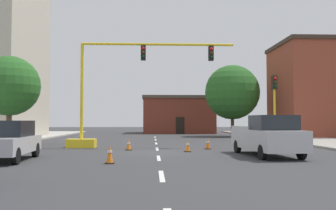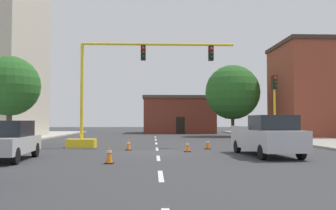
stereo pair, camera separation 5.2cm
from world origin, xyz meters
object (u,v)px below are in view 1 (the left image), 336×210
traffic_cone_roadside_a (129,145)px  traffic_cone_roadside_c (208,144)px  sedan_silver_mid_left (7,140)px  traffic_light_pole_right (274,94)px  tree_left_near (10,86)px  traffic_cone_roadside_d (110,154)px  pickup_truck_silver (267,136)px  traffic_cone_roadside_b (188,146)px  traffic_signal_gantry (105,111)px  tree_right_far (232,92)px

traffic_cone_roadside_a → traffic_cone_roadside_c: traffic_cone_roadside_c is taller
sedan_silver_mid_left → traffic_cone_roadside_c: (9.68, 6.08, -0.56)m
traffic_light_pole_right → traffic_cone_roadside_c: 6.25m
tree_left_near → traffic_cone_roadside_d: (8.06, -10.60, -3.73)m
tree_left_near → traffic_cone_roadside_a: size_ratio=9.46×
traffic_light_pole_right → traffic_cone_roadside_a: traffic_light_pole_right is taller
traffic_cone_roadside_c → traffic_cone_roadside_d: 9.01m
tree_left_near → pickup_truck_silver: (15.40, -7.66, -3.13)m
traffic_cone_roadside_b → traffic_cone_roadside_c: bearing=53.4°
pickup_truck_silver → traffic_cone_roadside_a: size_ratio=8.49×
traffic_signal_gantry → pickup_truck_silver: size_ratio=1.96×
pickup_truck_silver → traffic_cone_roadside_d: (-7.34, -2.93, -0.60)m
tree_right_far → traffic_cone_roadside_b: size_ratio=12.50×
traffic_cone_roadside_a → pickup_truck_silver: bearing=-28.8°
traffic_cone_roadside_b → traffic_cone_roadside_c: 2.38m
traffic_light_pole_right → traffic_cone_roadside_a: (-9.66, -2.84, -3.21)m
traffic_signal_gantry → traffic_light_pole_right: bearing=2.8°
tree_right_far → traffic_cone_roadside_a: 21.57m
traffic_signal_gantry → traffic_cone_roadside_a: bearing=-53.3°
sedan_silver_mid_left → traffic_cone_roadside_b: bearing=26.8°
sedan_silver_mid_left → traffic_cone_roadside_d: size_ratio=6.08×
traffic_cone_roadside_a → traffic_cone_roadside_d: 6.80m
traffic_cone_roadside_c → traffic_cone_roadside_b: bearing=-126.6°
traffic_signal_gantry → pickup_truck_silver: bearing=-35.1°
traffic_signal_gantry → sedan_silver_mid_left: 8.49m
tree_right_far → tree_left_near: bearing=-141.7°
tree_right_far → pickup_truck_silver: size_ratio=1.42×
traffic_light_pole_right → traffic_cone_roadside_a: bearing=-163.6°
tree_left_near → traffic_cone_roadside_a: (8.39, -3.80, -3.78)m
traffic_signal_gantry → tree_right_far: size_ratio=1.38×
traffic_light_pole_right → tree_left_near: 18.08m
traffic_signal_gantry → traffic_light_pole_right: size_ratio=2.26×
traffic_signal_gantry → tree_left_near: 7.08m
traffic_cone_roadside_b → tree_right_far: bearing=70.9°
tree_left_near → traffic_signal_gantry: bearing=-12.9°
sedan_silver_mid_left → traffic_cone_roadside_c: 11.45m
traffic_cone_roadside_a → traffic_cone_roadside_b: (3.35, -1.28, -0.01)m
traffic_cone_roadside_c → traffic_cone_roadside_a: bearing=-172.4°
tree_right_far → sedan_silver_mid_left: bearing=-122.3°
traffic_light_pole_right → traffic_cone_roadside_b: size_ratio=7.63×
traffic_cone_roadside_a → traffic_cone_roadside_d: bearing=-92.8°
sedan_silver_mid_left → tree_left_near: bearing=110.6°
tree_right_far → traffic_cone_roadside_a: size_ratio=12.06×
tree_right_far → sedan_silver_mid_left: tree_right_far is taller
traffic_signal_gantry → traffic_cone_roadside_c: 6.97m
traffic_cone_roadside_c → traffic_light_pole_right: bearing=24.2°
sedan_silver_mid_left → traffic_cone_roadside_b: sedan_silver_mid_left is taller
tree_left_near → traffic_cone_roadside_d: 13.82m
traffic_light_pole_right → tree_right_far: 15.70m
traffic_light_pole_right → tree_left_near: size_ratio=0.78×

